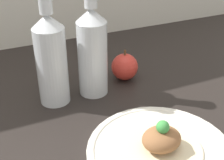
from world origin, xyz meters
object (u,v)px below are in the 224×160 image
(cider_bottle_right, at_px, (92,49))
(apple, at_px, (125,67))
(cider_bottle_left, at_px, (51,56))
(plate, at_px, (160,151))
(plated_food, at_px, (161,141))

(cider_bottle_right, distance_m, apple, 0.14)
(cider_bottle_left, distance_m, apple, 0.23)
(apple, bearing_deg, cider_bottle_right, -163.87)
(plate, bearing_deg, cider_bottle_left, 117.05)
(cider_bottle_right, bearing_deg, cider_bottle_left, 180.00)
(plated_food, xyz_separation_m, cider_bottle_right, (-0.04, 0.27, 0.09))
(cider_bottle_right, bearing_deg, plate, -82.29)
(plated_food, xyz_separation_m, cider_bottle_left, (-0.14, 0.27, 0.09))
(plated_food, bearing_deg, cider_bottle_right, 97.71)
(plate, height_order, plated_food, plated_food)
(plate, xyz_separation_m, plated_food, (0.00, 0.00, 0.03))
(plate, xyz_separation_m, cider_bottle_left, (-0.14, 0.27, 0.11))
(apple, bearing_deg, cider_bottle_left, -171.71)
(plated_food, bearing_deg, apple, 77.53)
(apple, bearing_deg, plate, -102.47)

